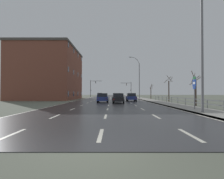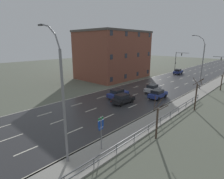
{
  "view_description": "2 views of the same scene",
  "coord_description": "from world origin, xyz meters",
  "px_view_note": "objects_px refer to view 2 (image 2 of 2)",
  "views": [
    {
      "loc": [
        0.45,
        -5.01,
        1.68
      ],
      "look_at": [
        0.71,
        56.35,
        2.74
      ],
      "focal_mm": 28.68,
      "sensor_mm": 36.0,
      "label": 1
    },
    {
      "loc": [
        19.02,
        2.13,
        9.55
      ],
      "look_at": [
        0.0,
        22.7,
        2.25
      ],
      "focal_mm": 28.83,
      "sensor_mm": 36.0,
      "label": 2
    }
  ],
  "objects_px": {
    "car_near_left": "(178,71)",
    "car_far_left": "(118,93)",
    "traffic_signal_left": "(178,59)",
    "car_near_right": "(153,88)",
    "highway_sign": "(101,129)",
    "car_mid_centre": "(123,99)",
    "street_lamp_midground": "(202,64)",
    "street_lamp_foreground": "(62,100)",
    "car_distant": "(158,94)",
    "brick_building": "(113,55)"
  },
  "relations": [
    {
      "from": "car_mid_centre",
      "to": "car_far_left",
      "type": "height_order",
      "value": "same"
    },
    {
      "from": "car_mid_centre",
      "to": "brick_building",
      "type": "bearing_deg",
      "value": 139.71
    },
    {
      "from": "street_lamp_foreground",
      "to": "car_far_left",
      "type": "height_order",
      "value": "street_lamp_foreground"
    },
    {
      "from": "street_lamp_midground",
      "to": "highway_sign",
      "type": "relative_size",
      "value": 3.41
    },
    {
      "from": "car_distant",
      "to": "car_far_left",
      "type": "xyz_separation_m",
      "value": [
        -5.34,
        -4.64,
        0.0
      ]
    },
    {
      "from": "brick_building",
      "to": "traffic_signal_left",
      "type": "bearing_deg",
      "value": 71.87
    },
    {
      "from": "street_lamp_foreground",
      "to": "car_near_left",
      "type": "height_order",
      "value": "street_lamp_foreground"
    },
    {
      "from": "car_near_left",
      "to": "brick_building",
      "type": "bearing_deg",
      "value": -125.05
    },
    {
      "from": "street_lamp_foreground",
      "to": "car_near_right",
      "type": "height_order",
      "value": "street_lamp_foreground"
    },
    {
      "from": "car_distant",
      "to": "car_mid_centre",
      "type": "height_order",
      "value": "same"
    },
    {
      "from": "traffic_signal_left",
      "to": "brick_building",
      "type": "xyz_separation_m",
      "value": [
        -8.07,
        -24.64,
        2.18
      ]
    },
    {
      "from": "car_distant",
      "to": "highway_sign",
      "type": "bearing_deg",
      "value": -76.67
    },
    {
      "from": "street_lamp_foreground",
      "to": "traffic_signal_left",
      "type": "height_order",
      "value": "street_lamp_foreground"
    },
    {
      "from": "traffic_signal_left",
      "to": "car_near_left",
      "type": "xyz_separation_m",
      "value": [
        3.25,
        -6.61,
        -3.37
      ]
    },
    {
      "from": "street_lamp_midground",
      "to": "car_mid_centre",
      "type": "height_order",
      "value": "street_lamp_midground"
    },
    {
      "from": "car_near_left",
      "to": "car_distant",
      "type": "bearing_deg",
      "value": -76.53
    },
    {
      "from": "car_mid_centre",
      "to": "car_far_left",
      "type": "relative_size",
      "value": 1.02
    },
    {
      "from": "highway_sign",
      "to": "car_mid_centre",
      "type": "xyz_separation_m",
      "value": [
        -6.89,
        11.45,
        -1.28
      ]
    },
    {
      "from": "car_near_left",
      "to": "car_near_right",
      "type": "relative_size",
      "value": 1.0
    },
    {
      "from": "traffic_signal_left",
      "to": "car_near_right",
      "type": "height_order",
      "value": "traffic_signal_left"
    },
    {
      "from": "highway_sign",
      "to": "car_mid_centre",
      "type": "distance_m",
      "value": 13.42
    },
    {
      "from": "car_mid_centre",
      "to": "car_near_left",
      "type": "bearing_deg",
      "value": 102.38
    },
    {
      "from": "car_mid_centre",
      "to": "brick_building",
      "type": "distance_m",
      "value": 23.75
    },
    {
      "from": "highway_sign",
      "to": "car_far_left",
      "type": "xyz_separation_m",
      "value": [
        -9.51,
        13.26,
        -1.28
      ]
    },
    {
      "from": "traffic_signal_left",
      "to": "brick_building",
      "type": "bearing_deg",
      "value": -108.13
    },
    {
      "from": "highway_sign",
      "to": "car_distant",
      "type": "height_order",
      "value": "highway_sign"
    },
    {
      "from": "highway_sign",
      "to": "car_distant",
      "type": "bearing_deg",
      "value": 103.13
    },
    {
      "from": "car_near_left",
      "to": "car_far_left",
      "type": "distance_m",
      "value": 32.28
    },
    {
      "from": "car_near_left",
      "to": "brick_building",
      "type": "distance_m",
      "value": 22.0
    },
    {
      "from": "street_lamp_foreground",
      "to": "brick_building",
      "type": "height_order",
      "value": "brick_building"
    },
    {
      "from": "street_lamp_midground",
      "to": "car_near_left",
      "type": "height_order",
      "value": "street_lamp_midground"
    },
    {
      "from": "street_lamp_midground",
      "to": "traffic_signal_left",
      "type": "height_order",
      "value": "street_lamp_midground"
    },
    {
      "from": "street_lamp_foreground",
      "to": "car_mid_centre",
      "type": "relative_size",
      "value": 2.61
    },
    {
      "from": "highway_sign",
      "to": "car_distant",
      "type": "distance_m",
      "value": 18.42
    },
    {
      "from": "traffic_signal_left",
      "to": "car_mid_centre",
      "type": "relative_size",
      "value": 1.54
    },
    {
      "from": "highway_sign",
      "to": "car_near_right",
      "type": "bearing_deg",
      "value": 108.34
    },
    {
      "from": "car_mid_centre",
      "to": "car_near_left",
      "type": "xyz_separation_m",
      "value": [
        -5.39,
        33.97,
        0.0
      ]
    },
    {
      "from": "street_lamp_midground",
      "to": "highway_sign",
      "type": "xyz_separation_m",
      "value": [
        0.97,
        -29.55,
        -3.32
      ]
    },
    {
      "from": "car_near_left",
      "to": "street_lamp_foreground",
      "type": "bearing_deg",
      "value": -79.82
    },
    {
      "from": "street_lamp_foreground",
      "to": "street_lamp_midground",
      "type": "distance_m",
      "value": 32.63
    },
    {
      "from": "street_lamp_foreground",
      "to": "car_far_left",
      "type": "distance_m",
      "value": 18.99
    },
    {
      "from": "street_lamp_foreground",
      "to": "street_lamp_midground",
      "type": "bearing_deg",
      "value": 89.99
    },
    {
      "from": "highway_sign",
      "to": "traffic_signal_left",
      "type": "bearing_deg",
      "value": 106.62
    },
    {
      "from": "street_lamp_midground",
      "to": "car_far_left",
      "type": "relative_size",
      "value": 2.7
    },
    {
      "from": "car_distant",
      "to": "car_mid_centre",
      "type": "xyz_separation_m",
      "value": [
        -2.72,
        -6.45,
        0.0
      ]
    },
    {
      "from": "street_lamp_midground",
      "to": "car_near_left",
      "type": "xyz_separation_m",
      "value": [
        -11.31,
        15.88,
        -4.6
      ]
    },
    {
      "from": "street_lamp_midground",
      "to": "highway_sign",
      "type": "distance_m",
      "value": 29.75
    },
    {
      "from": "street_lamp_foreground",
      "to": "highway_sign",
      "type": "bearing_deg",
      "value": 72.44
    },
    {
      "from": "traffic_signal_left",
      "to": "car_near_right",
      "type": "xyz_separation_m",
      "value": [
        8.63,
        -31.2,
        -3.37
      ]
    },
    {
      "from": "car_far_left",
      "to": "brick_building",
      "type": "distance_m",
      "value": 20.71
    }
  ]
}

